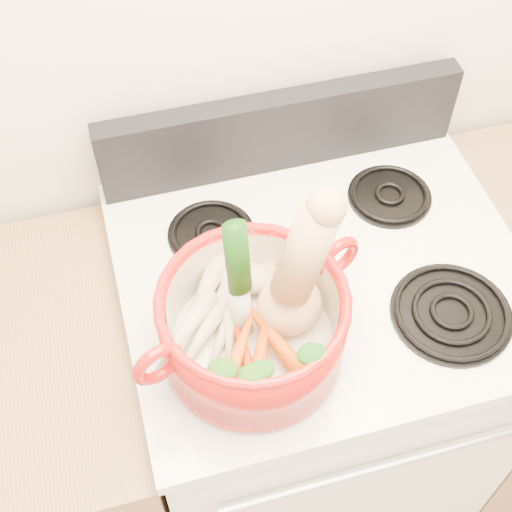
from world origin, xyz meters
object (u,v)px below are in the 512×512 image
object	(u,v)px
stove_body	(309,386)
dutch_oven	(253,325)
squash	(292,272)
leek	(240,282)

from	to	relation	value
stove_body	dutch_oven	bearing A→B (deg)	-142.07
squash	leek	size ratio (longest dim) A/B	1.11
stove_body	squash	bearing A→B (deg)	-132.48
dutch_oven	squash	bearing A→B (deg)	-4.30
squash	leek	xyz separation A→B (m)	(-0.08, 0.01, -0.01)
dutch_oven	leek	world-z (taller)	leek
leek	dutch_oven	bearing A→B (deg)	-75.41
stove_body	dutch_oven	world-z (taller)	dutch_oven
squash	dutch_oven	bearing A→B (deg)	179.48
dutch_oven	squash	size ratio (longest dim) A/B	1.09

